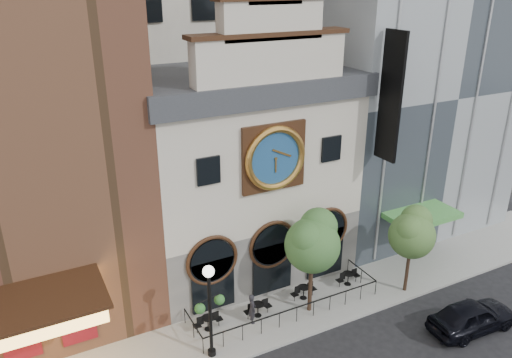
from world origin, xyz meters
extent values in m
plane|color=black|center=(0.00, 0.00, 0.00)|extent=(120.00, 120.00, 0.00)
cube|color=gray|center=(0.00, 2.50, 0.07)|extent=(44.00, 5.00, 0.15)
cube|color=#605E5B|center=(0.00, 8.00, 2.15)|extent=(12.00, 8.00, 4.00)
cube|color=#BEB3A7|center=(0.00, 8.00, 7.65)|extent=(12.00, 8.00, 7.00)
cube|color=#2D3035|center=(0.00, 8.00, 11.75)|extent=(12.60, 8.60, 1.20)
cube|color=#321C0F|center=(0.00, 3.92, 8.55)|extent=(3.60, 0.25, 3.60)
cylinder|color=navy|center=(0.00, 3.78, 8.55)|extent=(3.10, 0.12, 3.10)
torus|color=#BD8437|center=(0.00, 3.70, 8.55)|extent=(3.46, 0.36, 3.46)
cube|color=#FFBF59|center=(-13.00, 2.30, 4.35)|extent=(7.00, 3.40, 0.70)
cube|color=#321C0F|center=(-13.00, 2.30, 4.80)|extent=(7.40, 3.80, 0.15)
cube|color=maroon|center=(-13.00, 3.95, 2.15)|extent=(5.60, 0.15, 2.60)
cube|color=gray|center=(13.00, 10.00, 10.15)|extent=(14.00, 12.00, 20.00)
cube|color=#4EA048|center=(10.00, 2.80, 3.45)|extent=(4.50, 2.40, 0.35)
cube|color=black|center=(6.60, 3.00, 11.15)|extent=(0.18, 1.60, 7.00)
cylinder|color=black|center=(-4.41, 2.76, 0.89)|extent=(0.68, 0.68, 0.03)
cylinder|color=black|center=(-4.41, 2.76, 0.52)|extent=(0.06, 0.06, 0.72)
cylinder|color=black|center=(-1.60, 2.57, 0.89)|extent=(0.68, 0.68, 0.03)
cylinder|color=black|center=(-1.60, 2.57, 0.52)|extent=(0.06, 0.06, 0.72)
cylinder|color=black|center=(1.43, 2.78, 0.89)|extent=(0.68, 0.68, 0.03)
cylinder|color=black|center=(1.43, 2.78, 0.52)|extent=(0.06, 0.06, 0.72)
cylinder|color=black|center=(4.51, 2.74, 0.89)|extent=(0.68, 0.68, 0.03)
cylinder|color=black|center=(4.51, 2.74, 0.52)|extent=(0.06, 0.06, 0.72)
imported|color=black|center=(7.86, -3.34, 0.83)|extent=(4.98, 2.23, 1.66)
imported|color=black|center=(-2.10, 2.26, 1.00)|extent=(0.50, 0.68, 1.70)
cylinder|color=black|center=(-4.96, 0.96, 2.42)|extent=(0.16, 0.16, 4.53)
cylinder|color=black|center=(-4.96, 0.96, 0.29)|extent=(0.40, 0.40, 0.27)
sphere|color=white|center=(-4.96, 0.96, 4.86)|extent=(0.54, 0.54, 0.54)
sphere|color=#245622|center=(-5.49, 0.85, 3.10)|extent=(0.51, 0.51, 0.51)
sphere|color=#245622|center=(-4.42, 1.07, 3.10)|extent=(0.51, 0.51, 0.51)
cylinder|color=#382619|center=(1.16, 1.75, 1.73)|extent=(0.23, 0.23, 3.15)
sphere|color=#305E25|center=(1.16, 1.75, 4.20)|extent=(2.93, 2.93, 2.93)
sphere|color=#305E25|center=(1.72, 2.08, 4.99)|extent=(2.03, 2.03, 2.03)
sphere|color=#305E25|center=(0.71, 1.52, 4.76)|extent=(1.80, 1.80, 1.80)
cylinder|color=#382619|center=(7.13, 0.76, 1.55)|extent=(0.20, 0.20, 2.79)
sphere|color=#3B6126|center=(7.13, 0.76, 3.74)|extent=(2.59, 2.59, 2.59)
sphere|color=#3B6126|center=(7.63, 1.06, 4.44)|extent=(1.80, 1.80, 1.80)
sphere|color=#3B6126|center=(6.74, 0.56, 4.24)|extent=(1.60, 1.60, 1.60)
camera|label=1|loc=(-11.84, -17.03, 17.20)|focal=35.00mm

